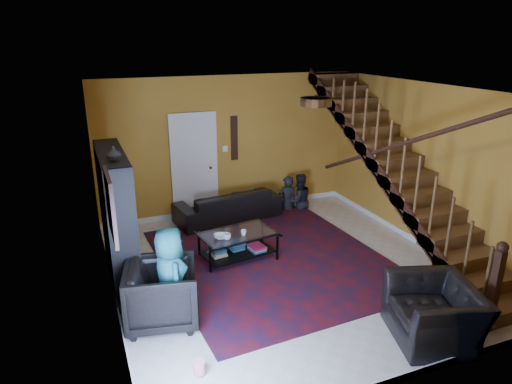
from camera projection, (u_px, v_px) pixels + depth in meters
floor at (284, 269)px, 7.27m from camera, size 5.50×5.50×0.00m
room at (182, 246)px, 7.95m from camera, size 5.50×5.50×5.50m
staircase at (401, 170)px, 7.57m from camera, size 0.95×5.02×3.18m
bookshelf at (118, 221)px, 6.63m from camera, size 0.35×1.80×2.00m
door at (194, 168)px, 9.07m from camera, size 0.82×0.05×2.05m
framed_picture at (111, 206)px, 5.00m from camera, size 0.04×0.74×0.74m
wall_hanging at (234, 138)px, 9.21m from camera, size 0.14×0.03×0.90m
ceiling_fixture at (316, 102)px, 5.67m from camera, size 0.40×0.40×0.10m
rug at (273, 259)px, 7.56m from camera, size 3.65×4.11×0.02m
sofa at (228, 205)px, 9.13m from camera, size 2.18×1.10×0.61m
armchair_left at (162, 294)px, 5.80m from camera, size 1.07×1.05×0.82m
armchair_right at (434, 312)px, 5.52m from camera, size 1.22×1.31×0.70m
person_adult_a at (287, 203)px, 9.70m from camera, size 0.46×0.33×1.19m
person_adult_b at (299, 201)px, 9.80m from camera, size 0.60×0.47×1.20m
person_child at (171, 278)px, 5.67m from camera, size 0.50×0.70×1.33m
coffee_table at (238, 244)px, 7.52m from camera, size 1.30×0.88×0.46m
cup_a at (227, 237)px, 7.21m from camera, size 0.15×0.15×0.10m
cup_b at (244, 233)px, 7.36m from camera, size 0.10×0.10×0.09m
bowl at (221, 236)px, 7.26m from camera, size 0.27×0.27×0.06m
vase at (114, 153)px, 5.82m from camera, size 0.18×0.18×0.19m
popcorn_bucket at (200, 367)px, 4.97m from camera, size 0.14×0.14×0.15m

